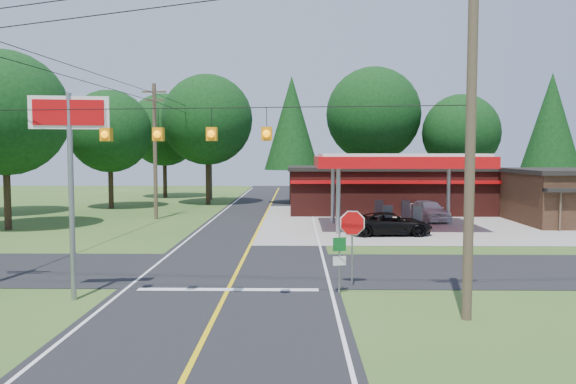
{
  "coord_description": "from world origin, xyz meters",
  "views": [
    {
      "loc": [
        2.45,
        -23.39,
        4.93
      ],
      "look_at": [
        2.0,
        7.0,
        2.8
      ],
      "focal_mm": 35.0,
      "sensor_mm": 36.0,
      "label": 1
    }
  ],
  "objects_px": {
    "gas_canopy": "(398,163)",
    "octagonal_stop_sign": "(352,229)",
    "big_stop_sign": "(70,147)",
    "sedan_car": "(429,211)",
    "suv_car": "(391,224)"
  },
  "relations": [
    {
      "from": "big_stop_sign",
      "to": "suv_car",
      "type": "bearing_deg",
      "value": 48.89
    },
    {
      "from": "sedan_car",
      "to": "big_stop_sign",
      "type": "height_order",
      "value": "big_stop_sign"
    },
    {
      "from": "gas_canopy",
      "to": "sedan_car",
      "type": "xyz_separation_m",
      "value": [
        3.0,
        4.0,
        -3.5
      ]
    },
    {
      "from": "sedan_car",
      "to": "big_stop_sign",
      "type": "relative_size",
      "value": 0.66
    },
    {
      "from": "suv_car",
      "to": "big_stop_sign",
      "type": "bearing_deg",
      "value": 135.16
    },
    {
      "from": "gas_canopy",
      "to": "big_stop_sign",
      "type": "bearing_deg",
      "value": -127.86
    },
    {
      "from": "gas_canopy",
      "to": "octagonal_stop_sign",
      "type": "relative_size",
      "value": 3.72
    },
    {
      "from": "sedan_car",
      "to": "octagonal_stop_sign",
      "type": "bearing_deg",
      "value": -122.13
    },
    {
      "from": "sedan_car",
      "to": "gas_canopy",
      "type": "bearing_deg",
      "value": -138.46
    },
    {
      "from": "gas_canopy",
      "to": "big_stop_sign",
      "type": "xyz_separation_m",
      "value": [
        -14.0,
        -18.01,
        0.85
      ]
    },
    {
      "from": "sedan_car",
      "to": "octagonal_stop_sign",
      "type": "xyz_separation_m",
      "value": [
        -7.5,
        -20.01,
        1.38
      ]
    },
    {
      "from": "sedan_car",
      "to": "big_stop_sign",
      "type": "distance_m",
      "value": 28.15
    },
    {
      "from": "octagonal_stop_sign",
      "to": "big_stop_sign",
      "type": "bearing_deg",
      "value": -168.14
    },
    {
      "from": "big_stop_sign",
      "to": "gas_canopy",
      "type": "bearing_deg",
      "value": 52.14
    },
    {
      "from": "gas_canopy",
      "to": "suv_car",
      "type": "xyz_separation_m",
      "value": [
        -0.9,
        -3.0,
        -3.59
      ]
    }
  ]
}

